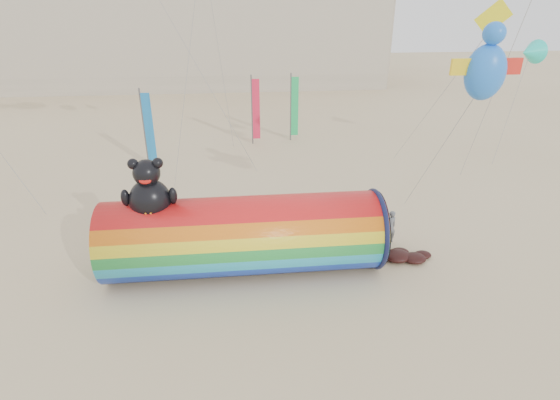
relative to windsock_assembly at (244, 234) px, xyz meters
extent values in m
plane|color=#CCB58C|center=(1.11, -0.04, -1.67)|extent=(160.00, 160.00, 0.00)
cube|color=#B7AD99|center=(-10.89, 45.96, 8.33)|extent=(60.00, 15.00, 20.00)
cylinder|color=red|center=(0.01, 0.00, -0.08)|extent=(10.87, 3.17, 3.17)
torus|color=#0F1438|center=(5.34, 0.00, -0.08)|extent=(0.22, 3.32, 3.32)
cylinder|color=black|center=(5.46, 0.00, -0.08)|extent=(0.05, 3.14, 3.14)
ellipsoid|color=black|center=(-3.43, 0.00, 1.64)|extent=(1.55, 1.39, 1.63)
ellipsoid|color=orange|center=(-3.43, -0.50, 1.55)|extent=(0.80, 0.35, 0.70)
sphere|color=black|center=(-3.43, 0.00, 2.72)|extent=(1.00, 1.00, 1.00)
sphere|color=black|center=(-3.86, 0.00, 3.09)|extent=(0.40, 0.40, 0.40)
sphere|color=black|center=(-2.99, 0.00, 3.09)|extent=(0.40, 0.40, 0.40)
ellipsoid|color=red|center=(-3.43, -0.41, 2.59)|extent=(0.44, 0.16, 0.28)
ellipsoid|color=black|center=(-4.29, -0.09, 1.82)|extent=(0.33, 0.33, 0.65)
ellipsoid|color=black|center=(-2.57, -0.09, 1.82)|extent=(0.33, 0.33, 0.65)
imported|color=slate|center=(6.63, 1.51, -0.87)|extent=(0.67, 0.53, 1.60)
ellipsoid|color=#380F0A|center=(6.46, 0.00, -1.47)|extent=(1.17, 0.99, 0.41)
ellipsoid|color=#380F0A|center=(7.16, -0.20, -1.50)|extent=(0.99, 0.84, 0.34)
ellipsoid|color=#380F0A|center=(5.86, 0.15, -1.51)|extent=(0.91, 0.77, 0.32)
ellipsoid|color=#380F0A|center=(6.76, 0.40, -1.53)|extent=(0.78, 0.66, 0.27)
ellipsoid|color=#380F0A|center=(7.66, 0.10, -1.54)|extent=(0.73, 0.62, 0.25)
cylinder|color=#59595E|center=(-5.92, 12.83, 0.93)|extent=(0.10, 0.10, 5.20)
cube|color=#1974BE|center=(-5.61, 12.83, 0.98)|extent=(0.56, 0.06, 4.50)
cylinder|color=#59595E|center=(1.22, 17.43, 0.93)|extent=(0.10, 0.10, 5.20)
cube|color=#E92044|center=(1.53, 17.43, 0.98)|extent=(0.56, 0.06, 4.50)
cylinder|color=#59595E|center=(4.25, 18.06, 0.93)|extent=(0.10, 0.10, 5.20)
cube|color=#1CB85B|center=(4.56, 18.06, 0.98)|extent=(0.56, 0.06, 4.50)
ellipsoid|color=blue|center=(8.62, -0.42, 6.14)|extent=(1.45, 1.13, 1.93)
cube|color=#FFF91A|center=(10.88, 3.55, 7.79)|extent=(0.89, 0.06, 1.25)
cone|color=#1BDDC6|center=(17.83, 10.68, 5.59)|extent=(1.43, 1.43, 1.29)
camera|label=1|loc=(-0.20, -15.25, 8.41)|focal=28.00mm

